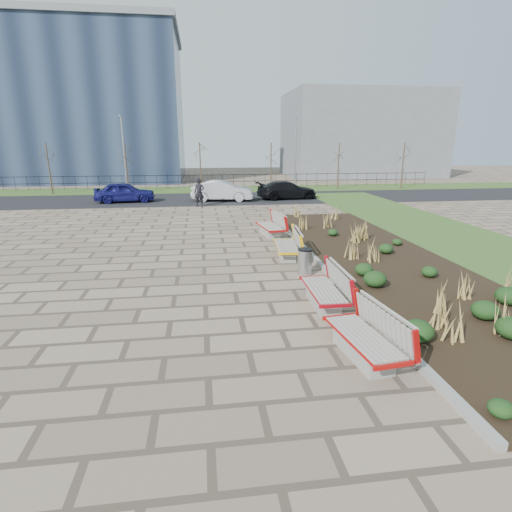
{
  "coord_description": "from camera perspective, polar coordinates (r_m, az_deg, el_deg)",
  "views": [
    {
      "loc": [
        -0.0,
        -7.99,
        4.07
      ],
      "look_at": [
        1.5,
        3.0,
        0.9
      ],
      "focal_mm": 28.0,
      "sensor_mm": 36.0,
      "label": 1
    }
  ],
  "objects": [
    {
      "name": "ground",
      "position": [
        8.96,
        -7.06,
        -11.18
      ],
      "size": [
        120.0,
        120.0,
        0.0
      ],
      "primitive_type": "plane",
      "color": "#88725D",
      "rests_on": "ground"
    },
    {
      "name": "planting_bed",
      "position": [
        14.96,
        17.25,
        -0.37
      ],
      "size": [
        4.5,
        18.0,
        0.1
      ],
      "primitive_type": "cube",
      "color": "black",
      "rests_on": "ground"
    },
    {
      "name": "planting_curb",
      "position": [
        14.14,
        8.65,
        -0.65
      ],
      "size": [
        0.16,
        18.0,
        0.15
      ],
      "primitive_type": "cube",
      "color": "gray",
      "rests_on": "ground"
    },
    {
      "name": "grass_verge_near",
      "position": [
        17.49,
        31.51,
        0.17
      ],
      "size": [
        5.0,
        38.0,
        0.04
      ],
      "primitive_type": "cube",
      "color": "#33511E",
      "rests_on": "ground"
    },
    {
      "name": "grass_verge_far",
      "position": [
        36.21,
        -7.83,
        9.37
      ],
      "size": [
        80.0,
        5.0,
        0.04
      ],
      "primitive_type": "cube",
      "color": "#33511E",
      "rests_on": "ground"
    },
    {
      "name": "road",
      "position": [
        30.26,
        -7.78,
        8.08
      ],
      "size": [
        80.0,
        7.0,
        0.02
      ],
      "primitive_type": "cube",
      "color": "black",
      "rests_on": "ground"
    },
    {
      "name": "bench_a",
      "position": [
        8.11,
        15.1,
        -10.76
      ],
      "size": [
        1.15,
        2.2,
        1.0
      ],
      "primitive_type": null,
      "rotation": [
        0.0,
        0.0,
        0.12
      ],
      "color": "#B50D0C",
      "rests_on": "ground"
    },
    {
      "name": "bench_b",
      "position": [
        10.36,
        9.59,
        -4.43
      ],
      "size": [
        0.94,
        2.12,
        1.0
      ],
      "primitive_type": null,
      "rotation": [
        0.0,
        0.0,
        -0.02
      ],
      "color": "#B30B16",
      "rests_on": "ground"
    },
    {
      "name": "bench_c",
      "position": [
        14.56,
        4.36,
        1.71
      ],
      "size": [
        1.09,
        2.17,
        1.0
      ],
      "primitive_type": null,
      "rotation": [
        0.0,
        0.0,
        -0.09
      ],
      "color": "yellow",
      "rests_on": "ground"
    },
    {
      "name": "bench_d",
      "position": [
        17.94,
        2.01,
        4.46
      ],
      "size": [
        1.17,
        2.2,
        1.0
      ],
      "primitive_type": null,
      "rotation": [
        0.0,
        0.0,
        0.13
      ],
      "color": "red",
      "rests_on": "ground"
    },
    {
      "name": "litter_bin",
      "position": [
        12.73,
        6.99,
        -0.87
      ],
      "size": [
        0.45,
        0.45,
        0.82
      ],
      "primitive_type": "cylinder",
      "color": "#B2B2B7",
      "rests_on": "ground"
    },
    {
      "name": "pedestrian",
      "position": [
        26.45,
        -8.11,
        8.93
      ],
      "size": [
        0.75,
        0.57,
        1.83
      ],
      "primitive_type": "imported",
      "rotation": [
        0.0,
        0.0,
        -0.21
      ],
      "color": "black",
      "rests_on": "ground"
    },
    {
      "name": "car_blue",
      "position": [
        29.69,
        -18.24,
        8.66
      ],
      "size": [
        4.2,
        2.02,
        1.38
      ],
      "primitive_type": "imported",
      "rotation": [
        0.0,
        0.0,
        1.67
      ],
      "color": "navy",
      "rests_on": "road"
    },
    {
      "name": "car_silver",
      "position": [
        28.96,
        -4.84,
        9.27
      ],
      "size": [
        4.5,
        2.06,
        1.43
      ],
      "primitive_type": "imported",
      "rotation": [
        0.0,
        0.0,
        1.44
      ],
      "color": "#ABAEB3",
      "rests_on": "road"
    },
    {
      "name": "car_black",
      "position": [
        29.99,
        4.44,
        9.38
      ],
      "size": [
        4.66,
        2.37,
        1.3
      ],
      "primitive_type": "imported",
      "rotation": [
        0.0,
        0.0,
        1.7
      ],
      "color": "black",
      "rests_on": "road"
    },
    {
      "name": "tree_a",
      "position": [
        36.57,
        -27.46,
        11.01
      ],
      "size": [
        1.4,
        1.4,
        4.0
      ],
      "primitive_type": null,
      "color": "#4C3D2D",
      "rests_on": "grass_verge_far"
    },
    {
      "name": "tree_b",
      "position": [
        35.06,
        -18.01,
        11.86
      ],
      "size": [
        1.4,
        1.4,
        4.0
      ],
      "primitive_type": null,
      "color": "#4C3D2D",
      "rests_on": "grass_verge_far"
    },
    {
      "name": "tree_c",
      "position": [
        34.55,
        -7.95,
        12.42
      ],
      "size": [
        1.4,
        1.4,
        4.0
      ],
      "primitive_type": null,
      "color": "#4C3D2D",
      "rests_on": "grass_verge_far"
    },
    {
      "name": "tree_d",
      "position": [
        35.06,
        2.14,
        12.61
      ],
      "size": [
        1.4,
        1.4,
        4.0
      ],
      "primitive_type": null,
      "color": "#4C3D2D",
      "rests_on": "grass_verge_far"
    },
    {
      "name": "tree_e",
      "position": [
        36.57,
        11.67,
        12.44
      ],
      "size": [
        1.4,
        1.4,
        4.0
      ],
      "primitive_type": null,
      "color": "#4C3D2D",
      "rests_on": "grass_verge_far"
    },
    {
      "name": "tree_f",
      "position": [
        38.95,
        20.22,
        12.0
      ],
      "size": [
        1.4,
        1.4,
        4.0
      ],
      "primitive_type": null,
      "color": "#4C3D2D",
      "rests_on": "grass_verge_far"
    },
    {
      "name": "lamp_west",
      "position": [
        34.53,
        -18.3,
        13.45
      ],
      "size": [
        0.24,
        0.6,
        6.0
      ],
      "primitive_type": null,
      "color": "gray",
      "rests_on": "grass_verge_far"
    },
    {
      "name": "lamp_east",
      "position": [
        34.93,
        5.64,
        14.17
      ],
      "size": [
        0.24,
        0.6,
        6.0
      ],
      "primitive_type": null,
      "color": "gray",
      "rests_on": "grass_verge_far"
    },
    {
      "name": "railing_fence",
      "position": [
        37.64,
        -7.88,
        10.56
      ],
      "size": [
        44.0,
        0.1,
        1.2
      ],
      "primitive_type": null,
      "color": "black",
      "rests_on": "grass_verge_far"
    },
    {
      "name": "building_grey",
      "position": [
        53.85,
        14.64,
        16.44
      ],
      "size": [
        18.0,
        12.0,
        10.0
      ],
      "primitive_type": "cube",
      "color": "slate",
      "rests_on": "ground"
    }
  ]
}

